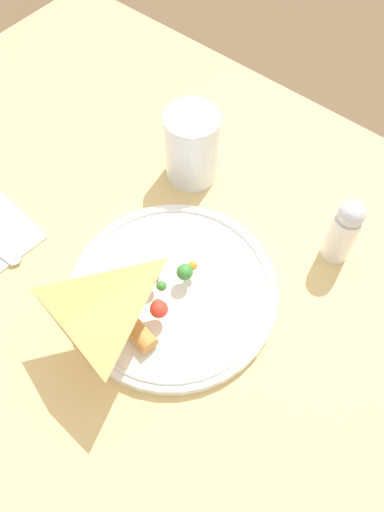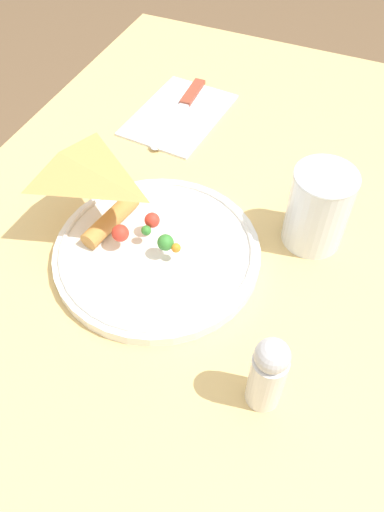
{
  "view_description": "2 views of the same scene",
  "coord_description": "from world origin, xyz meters",
  "px_view_note": "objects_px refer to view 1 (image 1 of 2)",
  "views": [
    {
      "loc": [
        0.27,
        -0.26,
        1.3
      ],
      "look_at": [
        0.06,
        -0.01,
        0.76
      ],
      "focal_mm": 35.0,
      "sensor_mm": 36.0,
      "label": 1
    },
    {
      "loc": [
        0.43,
        0.16,
        1.23
      ],
      "look_at": [
        0.09,
        0.01,
        0.78
      ],
      "focal_mm": 35.0,
      "sensor_mm": 36.0,
      "label": 2
    }
  ],
  "objects_px": {
    "plate_pizza": "(172,290)",
    "milk_glass": "(192,149)",
    "salt_shaker": "(344,231)",
    "dining_table": "(164,281)"
  },
  "relations": [
    {
      "from": "plate_pizza",
      "to": "milk_glass",
      "type": "height_order",
      "value": "milk_glass"
    },
    {
      "from": "milk_glass",
      "to": "salt_shaker",
      "type": "height_order",
      "value": "milk_glass"
    },
    {
      "from": "plate_pizza",
      "to": "salt_shaker",
      "type": "distance_m",
      "value": 0.23
    },
    {
      "from": "plate_pizza",
      "to": "salt_shaker",
      "type": "xyz_separation_m",
      "value": [
        0.13,
        0.19,
        0.04
      ]
    },
    {
      "from": "plate_pizza",
      "to": "salt_shaker",
      "type": "relative_size",
      "value": 2.48
    },
    {
      "from": "dining_table",
      "to": "milk_glass",
      "type": "relative_size",
      "value": 9.72
    },
    {
      "from": "dining_table",
      "to": "milk_glass",
      "type": "xyz_separation_m",
      "value": [
        -0.05,
        0.13,
        0.16
      ]
    },
    {
      "from": "dining_table",
      "to": "salt_shaker",
      "type": "relative_size",
      "value": 10.05
    },
    {
      "from": "dining_table",
      "to": "plate_pizza",
      "type": "relative_size",
      "value": 4.05
    },
    {
      "from": "plate_pizza",
      "to": "salt_shaker",
      "type": "height_order",
      "value": "salt_shaker"
    }
  ]
}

